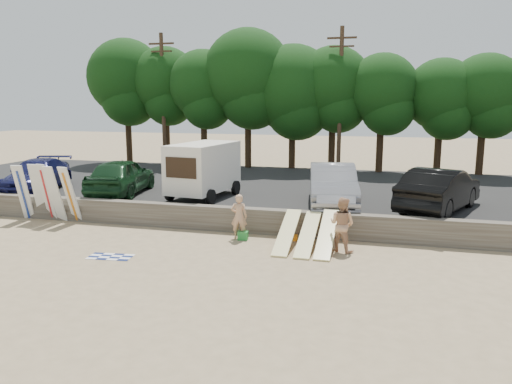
# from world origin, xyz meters

# --- Properties ---
(ground) EXTENTS (120.00, 120.00, 0.00)m
(ground) POSITION_xyz_m (0.00, 0.00, 0.00)
(ground) COLOR tan
(ground) RESTS_ON ground
(seawall) EXTENTS (44.00, 0.50, 1.00)m
(seawall) POSITION_xyz_m (0.00, 3.00, 0.50)
(seawall) COLOR #6B6356
(seawall) RESTS_ON ground
(parking_lot) EXTENTS (44.00, 14.50, 0.70)m
(parking_lot) POSITION_xyz_m (0.00, 10.50, 0.35)
(parking_lot) COLOR #282828
(parking_lot) RESTS_ON ground
(treeline) EXTENTS (32.86, 6.32, 9.31)m
(treeline) POSITION_xyz_m (-1.29, 17.46, 6.40)
(treeline) COLOR #382616
(treeline) RESTS_ON parking_lot
(utility_poles) EXTENTS (25.80, 0.26, 9.00)m
(utility_poles) POSITION_xyz_m (2.00, 16.00, 5.43)
(utility_poles) COLOR #473321
(utility_poles) RESTS_ON parking_lot
(box_trailer) EXTENTS (2.74, 4.28, 2.57)m
(box_trailer) POSITION_xyz_m (-3.33, 6.12, 2.14)
(box_trailer) COLOR white
(box_trailer) RESTS_ON parking_lot
(car_0) EXTENTS (3.64, 5.77, 1.56)m
(car_0) POSITION_xyz_m (-12.31, 5.76, 1.48)
(car_0) COLOR #141647
(car_0) RESTS_ON parking_lot
(car_1) EXTENTS (2.94, 5.52, 1.79)m
(car_1) POSITION_xyz_m (-7.55, 5.85, 1.59)
(car_1) COLOR #12341A
(car_1) RESTS_ON parking_lot
(car_2) EXTENTS (2.81, 5.75, 1.81)m
(car_2) POSITION_xyz_m (2.80, 5.74, 1.61)
(car_2) COLOR gray
(car_2) RESTS_ON parking_lot
(car_3) EXTENTS (3.86, 5.79, 1.80)m
(car_3) POSITION_xyz_m (7.19, 5.87, 1.60)
(car_3) COLOR black
(car_3) RESTS_ON parking_lot
(surfboard_upright_0) EXTENTS (0.62, 0.87, 2.51)m
(surfboard_upright_0) POSITION_xyz_m (-10.43, 2.44, 1.25)
(surfboard_upright_0) COLOR white
(surfboard_upright_0) RESTS_ON ground
(surfboard_upright_1) EXTENTS (0.59, 0.74, 2.54)m
(surfboard_upright_1) POSITION_xyz_m (-9.78, 2.64, 1.27)
(surfboard_upright_1) COLOR white
(surfboard_upright_1) RESTS_ON ground
(surfboard_upright_2) EXTENTS (0.59, 0.67, 2.56)m
(surfboard_upright_2) POSITION_xyz_m (-9.31, 2.57, 1.28)
(surfboard_upright_2) COLOR white
(surfboard_upright_2) RESTS_ON ground
(surfboard_upright_3) EXTENTS (0.57, 0.83, 2.51)m
(surfboard_upright_3) POSITION_xyz_m (-8.78, 2.43, 1.26)
(surfboard_upright_3) COLOR white
(surfboard_upright_3) RESTS_ON ground
(surfboard_upright_4) EXTENTS (0.62, 0.88, 2.51)m
(surfboard_upright_4) POSITION_xyz_m (-8.06, 2.47, 1.25)
(surfboard_upright_4) COLOR white
(surfboard_upright_4) RESTS_ON ground
(surfboard_low_0) EXTENTS (0.56, 2.85, 1.08)m
(surfboard_low_0) POSITION_xyz_m (1.66, 1.48, 0.54)
(surfboard_low_0) COLOR #EFE497
(surfboard_low_0) RESTS_ON ground
(surfboard_low_1) EXTENTS (0.56, 2.86, 1.03)m
(surfboard_low_1) POSITION_xyz_m (2.43, 1.45, 0.52)
(surfboard_low_1) COLOR #EFE497
(surfboard_low_1) RESTS_ON ground
(surfboard_low_2) EXTENTS (0.56, 2.82, 1.16)m
(surfboard_low_2) POSITION_xyz_m (3.11, 1.43, 0.58)
(surfboard_low_2) COLOR #EFE497
(surfboard_low_2) RESTS_ON ground
(beachgoer_a) EXTENTS (0.69, 0.51, 1.74)m
(beachgoer_a) POSITION_xyz_m (-0.34, 2.02, 0.87)
(beachgoer_a) COLOR tan
(beachgoer_a) RESTS_ON ground
(beachgoer_b) EXTENTS (1.16, 1.05, 1.94)m
(beachgoer_b) POSITION_xyz_m (3.63, 1.39, 0.97)
(beachgoer_b) COLOR tan
(beachgoer_b) RESTS_ON ground
(cooler) EXTENTS (0.41, 0.34, 0.32)m
(cooler) POSITION_xyz_m (-0.14, 1.89, 0.16)
(cooler) COLOR #268B35
(cooler) RESTS_ON ground
(gear_bag) EXTENTS (0.32, 0.28, 0.22)m
(gear_bag) POSITION_xyz_m (1.74, 2.27, 0.11)
(gear_bag) COLOR orange
(gear_bag) RESTS_ON ground
(beach_towel) EXTENTS (1.65, 1.65, 0.00)m
(beach_towel) POSITION_xyz_m (-3.90, -1.34, 0.01)
(beach_towel) COLOR white
(beach_towel) RESTS_ON ground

